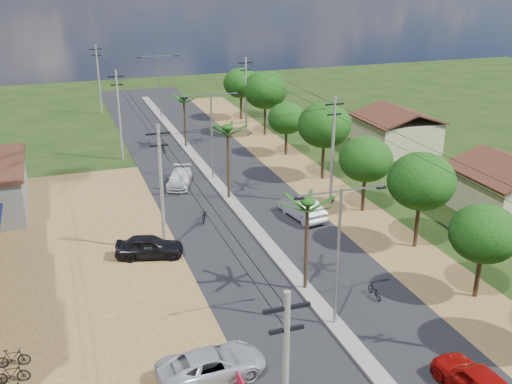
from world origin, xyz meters
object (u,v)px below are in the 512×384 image
at_px(car_white_far, 180,179).
at_px(car_parked_dark, 149,247).
at_px(car_parked_silver, 212,365).
at_px(roadside_sign, 240,384).
at_px(car_silver_mid, 302,209).
at_px(moto_rider_east, 374,291).
at_px(car_red_near, 477,383).

height_order(car_white_far, car_parked_dark, car_parked_dark).
distance_m(car_white_far, car_parked_dark, 13.91).
distance_m(car_parked_silver, roadside_sign, 1.71).
xyz_separation_m(car_white_far, roadside_sign, (-3.37, -28.05, -0.20)).
xyz_separation_m(car_silver_mid, car_parked_silver, (-11.70, -16.35, -0.05)).
bearing_deg(moto_rider_east, car_parked_dark, -37.88).
distance_m(car_white_far, moto_rider_east, 23.62).
relative_size(car_red_near, roadside_sign, 4.18).
bearing_deg(car_parked_silver, car_silver_mid, -40.82).
bearing_deg(car_parked_dark, car_parked_silver, -162.31).
xyz_separation_m(car_silver_mid, car_white_far, (-7.40, 10.28, -0.10)).
bearing_deg(car_red_near, car_parked_silver, -28.36).
height_order(car_silver_mid, car_parked_silver, car_silver_mid).
bearing_deg(moto_rider_east, car_silver_mid, -91.42).
distance_m(car_parked_dark, moto_rider_east, 15.14).
relative_size(car_white_far, moto_rider_east, 3.05).
bearing_deg(car_silver_mid, roadside_sign, 49.12).
xyz_separation_m(car_white_far, car_parked_silver, (-4.30, -26.63, 0.05)).
relative_size(car_red_near, car_parked_dark, 1.07).
bearing_deg(roadside_sign, car_parked_dark, 95.45).
relative_size(car_red_near, car_silver_mid, 1.02).
bearing_deg(car_parked_silver, car_red_near, -121.09).
xyz_separation_m(car_red_near, car_silver_mid, (0.75, 21.66, -0.04)).
height_order(car_parked_silver, moto_rider_east, car_parked_silver).
bearing_deg(car_white_far, car_parked_dark, -91.29).
bearing_deg(car_red_near, moto_rider_east, -93.09).
bearing_deg(car_parked_silver, roadside_sign, -151.91).
xyz_separation_m(car_white_far, car_parked_dark, (-4.93, -13.01, 0.09)).
relative_size(car_red_near, car_parked_silver, 0.92).
relative_size(car_white_far, car_parked_dark, 1.03).
distance_m(car_white_far, car_parked_silver, 26.98).
xyz_separation_m(car_parked_silver, moto_rider_east, (11.05, 4.00, -0.33)).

